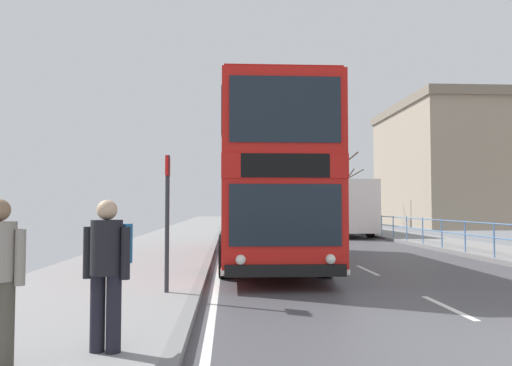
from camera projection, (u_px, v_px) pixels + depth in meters
name	position (u px, v px, depth m)	size (l,w,h in m)	color
ground	(487.00, 351.00, 5.63)	(15.80, 140.00, 0.20)	#49494E
double_decker_bus_main	(266.00, 184.00, 14.88)	(2.76, 10.68, 4.58)	red
background_bus_far_lane	(335.00, 206.00, 29.70)	(2.69, 9.86, 3.10)	white
pedestrian_railing_far_kerb	(453.00, 229.00, 17.81)	(0.05, 31.48, 1.08)	#598CC6
pedestrian_with_backpack	(108.00, 262.00, 5.33)	(0.55, 0.58, 1.64)	black
bus_stop_sign_near	(167.00, 207.00, 8.99)	(0.08, 0.44, 2.51)	#2D2D33
bare_tree_far_00	(344.00, 189.00, 40.48)	(2.86, 2.30, 6.05)	#423328
background_building_00	(447.00, 165.00, 41.39)	(8.83, 14.12, 10.32)	gray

